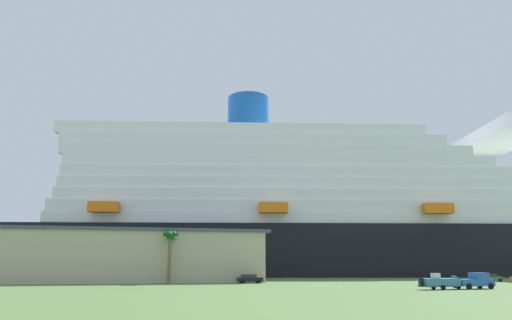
# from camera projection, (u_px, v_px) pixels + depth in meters

# --- Properties ---
(ground_plane) EXTENTS (600.00, 600.00, 0.00)m
(ground_plane) POSITION_uv_depth(u_px,v_px,m) (283.00, 280.00, 101.30)
(ground_plane) COLOR #4C6B38
(cruise_ship) EXTENTS (239.37, 60.88, 66.98)m
(cruise_ship) POSITION_uv_depth(u_px,v_px,m) (336.00, 220.00, 141.08)
(cruise_ship) COLOR black
(cruise_ship) RESTS_ON ground_plane
(terminal_building) EXTENTS (55.25, 24.78, 9.99)m
(terminal_building) POSITION_uv_depth(u_px,v_px,m) (129.00, 256.00, 89.56)
(terminal_building) COLOR #B7A88C
(terminal_building) RESTS_ON ground_plane
(pickup_truck) EXTENTS (5.87, 3.05, 2.20)m
(pickup_truck) POSITION_uv_depth(u_px,v_px,m) (475.00, 281.00, 61.51)
(pickup_truck) COLOR #2659A5
(pickup_truck) RESTS_ON ground_plane
(small_boat_on_trailer) EXTENTS (7.52, 2.92, 2.15)m
(small_boat_on_trailer) POSITION_uv_depth(u_px,v_px,m) (443.00, 282.00, 59.87)
(small_boat_on_trailer) COLOR #595960
(small_boat_on_trailer) RESTS_ON ground_plane
(palm_tree) EXTENTS (3.00, 3.02, 9.38)m
(palm_tree) POSITION_uv_depth(u_px,v_px,m) (170.00, 241.00, 80.28)
(palm_tree) COLOR brown
(palm_tree) RESTS_ON ground_plane
(parked_car_black_coupe) EXTENTS (4.80, 2.56, 1.58)m
(parked_car_black_coupe) POSITION_uv_depth(u_px,v_px,m) (250.00, 279.00, 80.96)
(parked_car_black_coupe) COLOR black
(parked_car_black_coupe) RESTS_ON ground_plane
(parked_car_green_wagon) EXTENTS (4.94, 2.73, 1.58)m
(parked_car_green_wagon) POSITION_uv_depth(u_px,v_px,m) (490.00, 278.00, 88.09)
(parked_car_green_wagon) COLOR #2D723F
(parked_car_green_wagon) RESTS_ON ground_plane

